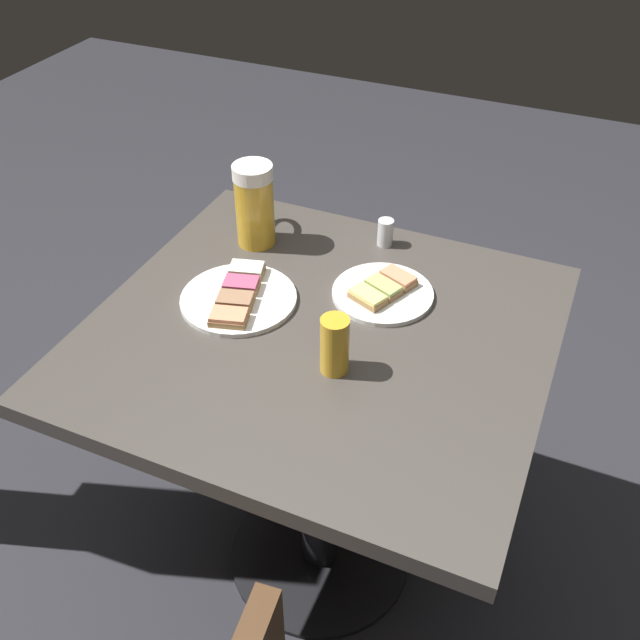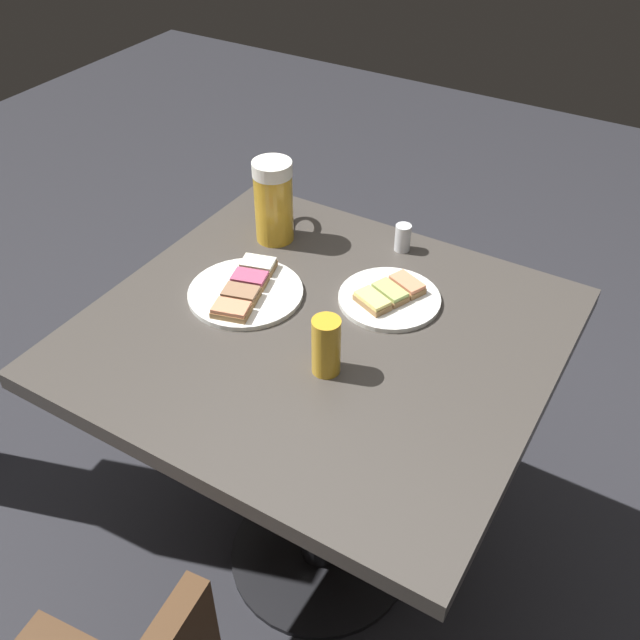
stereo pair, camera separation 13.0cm
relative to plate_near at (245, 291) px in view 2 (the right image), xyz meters
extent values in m
plane|color=#28282D|center=(0.18, -0.01, -0.75)|extent=(6.00, 6.00, 0.00)
cylinder|color=black|center=(0.18, -0.01, -0.74)|extent=(0.44, 0.44, 0.01)
cylinder|color=black|center=(0.18, -0.01, -0.38)|extent=(0.09, 0.09, 0.70)
cube|color=#423D38|center=(0.18, -0.01, -0.03)|extent=(0.83, 0.77, 0.04)
cylinder|color=white|center=(0.00, 0.00, 0.00)|extent=(0.22, 0.22, 0.01)
cube|color=#9E7547|center=(0.02, -0.07, 0.01)|extent=(0.08, 0.06, 0.01)
cube|color=#EA8E66|center=(0.02, -0.07, 0.02)|extent=(0.07, 0.06, 0.01)
cube|color=#9E7547|center=(0.01, -0.02, 0.01)|extent=(0.08, 0.06, 0.01)
cube|color=#997051|center=(0.01, -0.02, 0.02)|extent=(0.07, 0.06, 0.01)
cube|color=#9E7547|center=(-0.01, 0.02, 0.01)|extent=(0.08, 0.06, 0.01)
cube|color=#BC4C70|center=(-0.01, 0.02, 0.02)|extent=(0.07, 0.06, 0.01)
cube|color=#9E7547|center=(-0.02, 0.07, 0.01)|extent=(0.08, 0.06, 0.01)
cube|color=white|center=(-0.02, 0.07, 0.02)|extent=(0.07, 0.06, 0.01)
cylinder|color=white|center=(0.25, 0.13, 0.00)|extent=(0.20, 0.20, 0.01)
cube|color=#9E7547|center=(0.23, 0.09, 0.01)|extent=(0.08, 0.06, 0.01)
cube|color=#EFE07A|center=(0.23, 0.09, 0.02)|extent=(0.08, 0.06, 0.01)
cube|color=#9E7547|center=(0.25, 0.13, 0.01)|extent=(0.08, 0.06, 0.01)
cube|color=#ADC66B|center=(0.25, 0.13, 0.02)|extent=(0.08, 0.06, 0.01)
cube|color=#9E7547|center=(0.27, 0.17, 0.01)|extent=(0.08, 0.06, 0.01)
cube|color=#EA8E66|center=(0.27, 0.17, 0.02)|extent=(0.08, 0.06, 0.01)
cylinder|color=gold|center=(-0.06, 0.20, 0.07)|extent=(0.08, 0.08, 0.15)
cylinder|color=white|center=(-0.06, 0.20, 0.16)|extent=(0.08, 0.08, 0.03)
torus|color=silver|center=(-0.08, 0.25, 0.07)|extent=(0.05, 0.10, 0.10)
cylinder|color=gold|center=(0.24, -0.10, 0.04)|extent=(0.05, 0.05, 0.11)
cylinder|color=silver|center=(0.19, 0.30, 0.02)|extent=(0.03, 0.03, 0.06)
camera|label=1|loc=(0.58, -0.93, 0.83)|focal=40.05mm
camera|label=2|loc=(0.69, -0.88, 0.83)|focal=40.05mm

